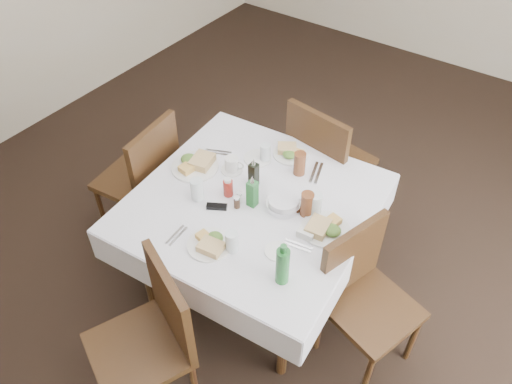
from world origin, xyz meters
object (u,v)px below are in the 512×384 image
water_s (232,242)px  chair_west (145,174)px  water_n (265,153)px  water_w (197,189)px  bread_basket (284,203)px  ketchup_bottle (228,187)px  oil_cruet_green (252,193)px  coffee_mug (232,165)px  oil_cruet_dark (254,174)px  chair_south (153,333)px  water_e (315,204)px  dining_table (252,210)px  chair_east (362,290)px  chair_north (324,159)px  green_bottle (283,265)px

water_s → chair_west: bearing=162.4°
water_n → water_w: size_ratio=0.87×
bread_basket → ketchup_bottle: ketchup_bottle is taller
oil_cruet_green → coffee_mug: 0.33m
water_n → oil_cruet_dark: (0.08, -0.23, 0.03)m
chair_south → water_n: (-0.17, 1.25, 0.26)m
chair_west → ketchup_bottle: 0.77m
water_s → ketchup_bottle: water_s is taller
water_e → water_w: bearing=-155.2°
chair_south → ketchup_bottle: size_ratio=7.86×
dining_table → chair_west: bearing=-177.0°
chair_east → oil_cruet_green: (-0.75, 0.01, 0.32)m
bread_basket → water_w: bearing=-153.3°
chair_west → oil_cruet_green: size_ratio=4.47×
chair_south → bread_basket: bearing=81.0°
chair_north → green_bottle: same height
chair_east → oil_cruet_green: bearing=179.1°
oil_cruet_dark → coffee_mug: size_ratio=1.40×
water_n → oil_cruet_dark: oil_cruet_dark is taller
water_e → green_bottle: size_ratio=0.54×
water_n → bread_basket: 0.43m
ketchup_bottle → coffee_mug: (-0.11, 0.19, -0.01)m
oil_cruet_dark → green_bottle: 0.72m
chair_south → water_n: bearing=97.8°
water_n → water_e: 0.54m
dining_table → water_e: bearing=19.5°
dining_table → water_s: water_s is taller
chair_north → ketchup_bottle: size_ratio=8.24×
chair_south → oil_cruet_green: 0.92m
water_n → water_s: (0.27, -0.71, 0.00)m
oil_cruet_green → bread_basket: bearing=28.6°
bread_basket → green_bottle: 0.53m
chair_east → water_w: chair_east is taller
chair_north → oil_cruet_dark: chair_north is taller
oil_cruet_green → ketchup_bottle: bearing=-174.9°
chair_south → chair_east: (0.74, 0.86, -0.02)m
chair_south → water_s: 0.61m
chair_south → water_w: size_ratio=7.06×
bread_basket → chair_west: bearing=-174.1°
ketchup_bottle → coffee_mug: ketchup_bottle is taller
chair_east → ketchup_bottle: bearing=-179.8°
dining_table → water_n: water_n is taller
ketchup_bottle → water_e: bearing=18.1°
chair_north → oil_cruet_green: (-0.05, -0.80, 0.27)m
water_e → ketchup_bottle: 0.52m
dining_table → coffee_mug: coffee_mug is taller
chair_north → oil_cruet_dark: bearing=-101.9°
chair_west → ketchup_bottle: size_ratio=7.90×
water_n → ketchup_bottle: (0.00, -0.39, -0.00)m
bread_basket → green_bottle: (0.27, -0.44, 0.09)m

